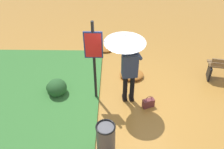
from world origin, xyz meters
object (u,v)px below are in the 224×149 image
(handbag, at_px, (148,103))
(person_with_umbrella, at_px, (127,53))
(trash_bin, at_px, (106,139))
(info_sign_post, at_px, (94,54))

(handbag, bearing_deg, person_with_umbrella, -20.01)
(trash_bin, bearing_deg, person_with_umbrella, -106.14)
(person_with_umbrella, height_order, handbag, person_with_umbrella)
(person_with_umbrella, bearing_deg, info_sign_post, -5.98)
(trash_bin, bearing_deg, info_sign_post, -78.87)
(info_sign_post, height_order, handbag, info_sign_post)
(person_with_umbrella, xyz_separation_m, handbag, (-0.60, 0.22, -1.42))
(info_sign_post, xyz_separation_m, trash_bin, (-0.33, 1.66, -1.03))
(person_with_umbrella, distance_m, handbag, 1.56)
(info_sign_post, height_order, trash_bin, info_sign_post)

